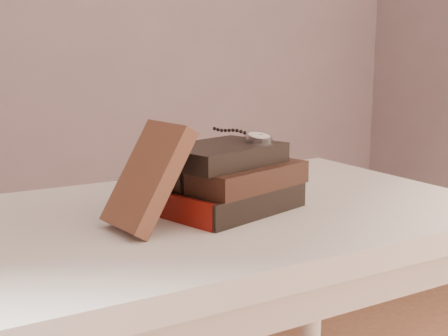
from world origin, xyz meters
TOP-DOWN VIEW (x-y plane):
  - table at (0.00, 0.35)m, footprint 1.00×0.60m
  - book_stack at (0.04, 0.33)m, footprint 0.27×0.22m
  - journal at (-0.13, 0.29)m, footprint 0.13×0.12m
  - pocket_watch at (0.10, 0.34)m, footprint 0.06×0.15m
  - eyeglasses at (-0.06, 0.38)m, footprint 0.12×0.13m

SIDE VIEW (x-z plane):
  - table at x=0.00m, z-range 0.28..1.03m
  - book_stack at x=0.04m, z-range 0.75..0.86m
  - eyeglasses at x=-0.06m, z-range 0.79..0.84m
  - journal at x=-0.13m, z-range 0.75..0.91m
  - pocket_watch at x=0.10m, z-range 0.86..0.88m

